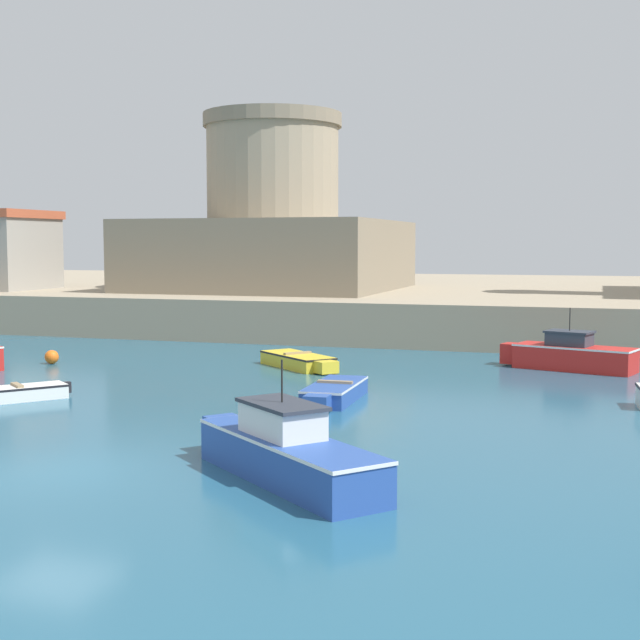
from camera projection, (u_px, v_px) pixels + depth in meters
name	position (u px, v px, depth m)	size (l,w,h in m)	color
ground_plane	(54.00, 471.00, 19.39)	(200.00, 200.00, 0.00)	#235670
quay_seawall	(428.00, 300.00, 61.10)	(120.00, 40.00, 2.12)	gray
dinghy_yellow_0	(299.00, 360.00, 35.41)	(3.99, 3.64, 0.62)	yellow
dinghy_blue_2	(334.00, 392.00, 27.95)	(1.45, 4.19, 0.63)	#284C9E
dinghy_white_6	(15.00, 393.00, 28.02)	(2.75, 3.16, 0.53)	white
motorboat_blue_7	(285.00, 451.00, 18.66)	(5.48, 4.89, 2.53)	#284C9E
motorboat_red_8	(570.00, 355.00, 34.83)	(5.37, 2.85, 2.43)	red
mooring_buoy	(52.00, 357.00, 36.56)	(0.57, 0.57, 0.57)	orange
fortress	(273.00, 232.00, 54.57)	(14.75, 14.75, 10.63)	gray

